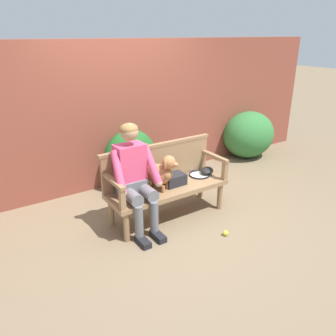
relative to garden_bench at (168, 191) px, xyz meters
name	(u,v)px	position (x,y,z in m)	size (l,w,h in m)	color
ground_plane	(168,216)	(0.00, 0.00, -0.37)	(40.00, 40.00, 0.00)	#7A664C
brick_garden_fence	(116,114)	(0.00, 1.45, 0.70)	(8.00, 0.30, 2.15)	brown
hedge_bush_far_left	(130,159)	(0.04, 1.10, 0.08)	(0.85, 0.60, 0.90)	#1E5B23
hedge_bush_mid_right	(248,135)	(2.52, 1.07, 0.06)	(1.03, 0.85, 0.87)	#337538
garden_bench	(168,191)	(0.00, 0.00, 0.00)	(1.56, 0.53, 0.43)	#93704C
bench_backrest	(158,162)	(0.00, 0.24, 0.31)	(1.60, 0.06, 0.50)	#93704C
bench_armrest_left_end	(117,188)	(-0.74, -0.09, 0.26)	(0.06, 0.53, 0.28)	#93704C
bench_armrest_right_end	(218,162)	(0.74, -0.09, 0.26)	(0.06, 0.53, 0.28)	#93704C
person_seated	(134,175)	(-0.48, -0.02, 0.33)	(0.56, 0.67, 1.30)	black
dog_on_bench	(161,172)	(-0.12, -0.02, 0.29)	(0.36, 0.44, 0.46)	#AD7042
tennis_racket	(198,174)	(0.55, 0.09, 0.07)	(0.29, 0.56, 0.03)	black
baseball_glove	(207,171)	(0.67, 0.05, 0.10)	(0.22, 0.17, 0.09)	black
sports_bag	(174,179)	(0.09, 0.01, 0.13)	(0.28, 0.20, 0.14)	#232328
tennis_ball	(225,233)	(0.32, -0.74, -0.34)	(0.07, 0.07, 0.07)	#CCDB33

